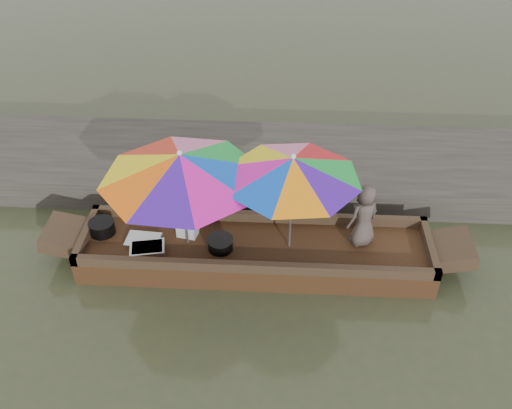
# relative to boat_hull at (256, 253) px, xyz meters

# --- Properties ---
(water) EXTENTS (80.00, 80.00, 0.00)m
(water) POSITION_rel_boat_hull_xyz_m (0.00, 0.00, -0.17)
(water) COLOR #353B27
(water) RESTS_ON ground
(dock) EXTENTS (22.00, 2.20, 0.50)m
(dock) POSITION_rel_boat_hull_xyz_m (0.00, 2.20, 0.08)
(dock) COLOR #2D2B26
(dock) RESTS_ON ground
(boat_hull) EXTENTS (5.03, 1.20, 0.35)m
(boat_hull) POSITION_rel_boat_hull_xyz_m (0.00, 0.00, 0.00)
(boat_hull) COLOR black
(boat_hull) RESTS_ON water
(cooking_pot) EXTENTS (0.38, 0.38, 0.20)m
(cooking_pot) POSITION_rel_boat_hull_xyz_m (-2.27, 0.14, 0.27)
(cooking_pot) COLOR black
(cooking_pot) RESTS_ON boat_hull
(tray_crayfish) EXTENTS (0.54, 0.42, 0.09)m
(tray_crayfish) POSITION_rel_boat_hull_xyz_m (-1.52, -0.23, 0.22)
(tray_crayfish) COLOR silver
(tray_crayfish) RESTS_ON boat_hull
(tray_scallop) EXTENTS (0.51, 0.37, 0.06)m
(tray_scallop) POSITION_rel_boat_hull_xyz_m (-1.63, -0.03, 0.21)
(tray_scallop) COLOR silver
(tray_scallop) RESTS_ON boat_hull
(charcoal_grill) EXTENTS (0.35, 0.35, 0.17)m
(charcoal_grill) POSITION_rel_boat_hull_xyz_m (-0.49, -0.12, 0.26)
(charcoal_grill) COLOR black
(charcoal_grill) RESTS_ON boat_hull
(supply_bag) EXTENTS (0.32, 0.27, 0.26)m
(supply_bag) POSITION_rel_boat_hull_xyz_m (-1.00, 0.17, 0.30)
(supply_bag) COLOR silver
(supply_bag) RESTS_ON boat_hull
(vendor) EXTENTS (0.58, 0.53, 0.99)m
(vendor) POSITION_rel_boat_hull_xyz_m (1.51, 0.14, 0.67)
(vendor) COLOR #4A3E39
(vendor) RESTS_ON boat_hull
(umbrella_bow) EXTENTS (2.78, 2.78, 1.55)m
(umbrella_bow) POSITION_rel_boat_hull_xyz_m (-0.98, 0.00, 0.95)
(umbrella_bow) COLOR green
(umbrella_bow) RESTS_ON boat_hull
(umbrella_stern) EXTENTS (2.27, 2.27, 1.55)m
(umbrella_stern) POSITION_rel_boat_hull_xyz_m (0.48, 0.00, 0.95)
(umbrella_stern) COLOR green
(umbrella_stern) RESTS_ON boat_hull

